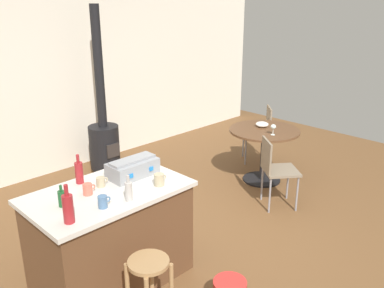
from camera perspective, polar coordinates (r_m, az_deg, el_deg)
The scene contains 19 objects.
ground_plane at distance 4.66m, azimuth 3.98°, elevation -12.77°, with size 8.80×8.80×0.00m, color brown.
back_wall at distance 6.43m, azimuth -16.56°, elevation 8.60°, with size 8.00×0.10×2.70m, color silver.
kitchen_island at distance 3.88m, azimuth -11.02°, elevation -12.33°, with size 1.36×0.83×0.92m.
wooden_stool at distance 3.33m, azimuth -5.88°, elevation -18.08°, with size 0.32×0.32×0.63m.
dining_table at distance 5.86m, azimuth 9.79°, elevation 0.29°, with size 0.96×0.96×0.76m.
folding_chair_near at distance 5.18m, azimuth 11.31°, elevation -3.13°, with size 0.56×0.56×0.87m.
folding_chair_far at distance 6.60m, azimuth 9.37°, elevation 2.03°, with size 0.57×0.57×0.88m.
wood_stove at distance 6.24m, azimuth -11.99°, elevation 1.24°, with size 0.44×0.45×2.40m.
toolbox at distance 3.87m, azimuth -8.11°, elevation -3.22°, with size 0.46×0.26×0.17m.
bottle_0 at distance 3.18m, azimuth -16.60°, elevation -8.40°, with size 0.08×0.08×0.30m.
bottle_1 at distance 3.45m, azimuth -17.39°, elevation -7.09°, with size 0.06×0.06×0.18m.
bottle_2 at distance 3.81m, azimuth -15.20°, elevation -3.74°, with size 0.07×0.07×0.27m.
bottle_3 at distance 3.42m, azimuth -8.65°, elevation -6.37°, with size 0.06×0.06×0.22m.
cup_0 at distance 3.60m, azimuth -14.08°, elevation -6.02°, with size 0.11×0.08×0.10m.
cup_1 at distance 3.66m, azimuth -4.51°, elevation -4.88°, with size 0.13×0.09×0.11m.
cup_2 at distance 3.36m, azimuth -12.09°, elevation -7.73°, with size 0.11×0.07×0.10m.
cup_3 at distance 3.72m, azimuth -12.35°, elevation -5.08°, with size 0.11×0.08×0.08m.
wine_glass at distance 5.57m, azimuth 11.07°, elevation 2.29°, with size 0.07×0.07×0.14m.
serving_bowl at distance 5.91m, azimuth 9.57°, elevation 2.68°, with size 0.18×0.18×0.07m, color white.
Camera 1 is at (-2.99, -2.56, 2.49)m, focal length 38.97 mm.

